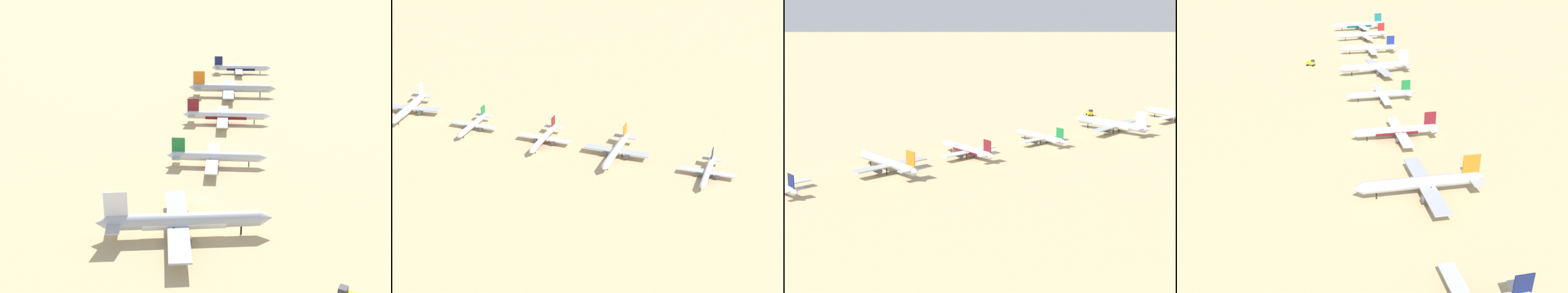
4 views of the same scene
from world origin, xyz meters
TOP-DOWN VIEW (x-y plane):
  - ground_plane at (0.00, 0.00)m, footprint 1943.37×1943.37m
  - parked_jet_3 at (-5.81, -21.15)m, footprint 46.42×37.70m
  - parked_jet_4 at (4.80, 25.30)m, footprint 34.71×28.24m
  - parked_jet_5 at (11.22, 70.54)m, footprint 37.20×30.26m
  - parked_jet_6 at (16.68, 112.63)m, footprint 43.72×35.56m
  - parked_jet_7 at (25.98, 161.72)m, footprint 35.02×28.46m

SIDE VIEW (x-z plane):
  - ground_plane at x=0.00m, z-range 0.00..0.00m
  - parked_jet_7 at x=25.98m, z-range -1.69..8.41m
  - parked_jet_4 at x=4.80m, z-range -1.63..8.37m
  - parked_jet_5 at x=11.22m, z-range -1.79..8.93m
  - parked_jet_6 at x=16.68m, z-range -2.06..10.54m
  - parked_jet_3 at x=-5.81m, z-range -2.24..11.15m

